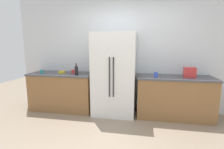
% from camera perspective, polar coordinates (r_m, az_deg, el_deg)
% --- Properties ---
extents(ground_plane, '(10.69, 10.69, 0.00)m').
position_cam_1_polar(ground_plane, '(2.84, 0.01, -22.99)').
color(ground_plane, gray).
extents(kitchen_back_panel, '(5.34, 0.10, 2.85)m').
position_cam_1_polar(kitchen_back_panel, '(4.05, 4.42, 8.20)').
color(kitchen_back_panel, silver).
rests_on(kitchen_back_panel, ground_plane).
extents(counter_left, '(1.52, 0.65, 0.89)m').
position_cam_1_polar(counter_left, '(4.26, -16.35, -5.44)').
color(counter_left, olive).
rests_on(counter_left, ground_plane).
extents(counter_right, '(1.57, 0.65, 0.89)m').
position_cam_1_polar(counter_right, '(3.87, 20.34, -7.18)').
color(counter_right, olive).
rests_on(counter_right, ground_plane).
extents(refrigerator, '(0.93, 0.70, 1.81)m').
position_cam_1_polar(refrigerator, '(3.72, 0.80, 0.04)').
color(refrigerator, white).
rests_on(refrigerator, ground_plane).
extents(toaster, '(0.22, 0.15, 0.21)m').
position_cam_1_polar(toaster, '(3.76, 24.88, 0.64)').
color(toaster, red).
rests_on(toaster, counter_right).
extents(bottle_a, '(0.08, 0.08, 0.26)m').
position_cam_1_polar(bottle_a, '(3.79, -12.00, 1.37)').
color(bottle_a, black).
rests_on(bottle_a, counter_left).
extents(cup_a, '(0.07, 0.07, 0.09)m').
position_cam_1_polar(cup_a, '(4.22, -22.78, 0.87)').
color(cup_a, teal).
rests_on(cup_a, counter_left).
extents(cup_b, '(0.08, 0.08, 0.11)m').
position_cam_1_polar(cup_b, '(3.57, 14.71, -0.04)').
color(cup_b, blue).
rests_on(cup_b, counter_right).
extents(bowl_a, '(0.16, 0.16, 0.05)m').
position_cam_1_polar(bowl_a, '(4.17, -16.72, 0.84)').
color(bowl_a, yellow).
rests_on(bowl_a, counter_left).
extents(bowl_b, '(0.16, 0.16, 0.07)m').
position_cam_1_polar(bowl_b, '(4.10, -12.58, 1.01)').
color(bowl_b, red).
rests_on(bowl_b, counter_left).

